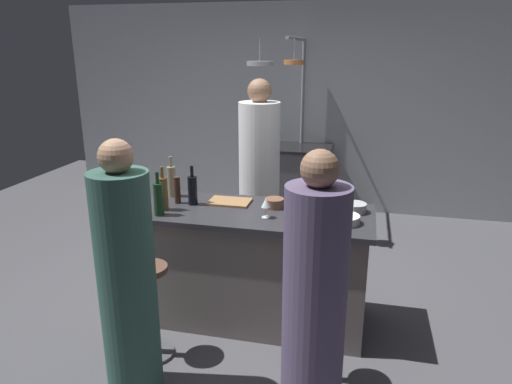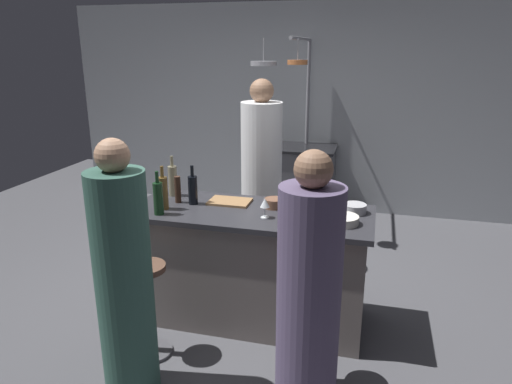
{
  "view_description": "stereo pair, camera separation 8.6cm",
  "coord_description": "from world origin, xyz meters",
  "px_view_note": "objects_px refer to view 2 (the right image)",
  "views": [
    {
      "loc": [
        0.78,
        -3.16,
        2.06
      ],
      "look_at": [
        0.0,
        0.15,
        1.0
      ],
      "focal_mm": 32.64,
      "sensor_mm": 36.0,
      "label": 1
    },
    {
      "loc": [
        0.86,
        -3.14,
        2.06
      ],
      "look_at": [
        0.0,
        0.15,
        1.0
      ],
      "focal_mm": 32.64,
      "sensor_mm": 36.0,
      "label": 2
    }
  ],
  "objects_px": {
    "guest_right": "(308,309)",
    "guest_left": "(124,282)",
    "wine_bottle_white": "(173,180)",
    "stove_range": "(302,181)",
    "wine_glass_near_left_guest": "(265,204)",
    "bar_stool_right": "(313,330)",
    "mixing_bowl_steel": "(355,208)",
    "bar_stool_left": "(149,306)",
    "wine_bottle_amber": "(163,192)",
    "wine_bottle_dark": "(193,189)",
    "cutting_board": "(230,202)",
    "wine_glass_near_right_guest": "(295,200)",
    "wine_bottle_red": "(158,198)",
    "chef": "(261,183)",
    "pepper_mill": "(178,190)",
    "mixing_bowl_ceramic": "(343,220)",
    "mixing_bowl_wooden": "(274,203)"
  },
  "relations": [
    {
      "from": "bar_stool_left",
      "to": "cutting_board",
      "type": "distance_m",
      "value": 0.99
    },
    {
      "from": "wine_bottle_red",
      "to": "wine_bottle_white",
      "type": "bearing_deg",
      "value": 101.21
    },
    {
      "from": "guest_left",
      "to": "cutting_board",
      "type": "xyz_separation_m",
      "value": [
        0.3,
        1.1,
        0.17
      ]
    },
    {
      "from": "stove_range",
      "to": "wine_bottle_red",
      "type": "distance_m",
      "value": 2.82
    },
    {
      "from": "bar_stool_left",
      "to": "guest_left",
      "type": "height_order",
      "value": "guest_left"
    },
    {
      "from": "mixing_bowl_steel",
      "to": "bar_stool_left",
      "type": "bearing_deg",
      "value": -149.51
    },
    {
      "from": "chef",
      "to": "pepper_mill",
      "type": "relative_size",
      "value": 8.57
    },
    {
      "from": "guest_right",
      "to": "stove_range",
      "type": "bearing_deg",
      "value": 99.62
    },
    {
      "from": "cutting_board",
      "to": "wine_glass_near_left_guest",
      "type": "height_order",
      "value": "wine_glass_near_left_guest"
    },
    {
      "from": "guest_right",
      "to": "guest_left",
      "type": "bearing_deg",
      "value": 178.77
    },
    {
      "from": "stove_range",
      "to": "wine_glass_near_left_guest",
      "type": "distance_m",
      "value": 2.63
    },
    {
      "from": "stove_range",
      "to": "wine_glass_near_right_guest",
      "type": "relative_size",
      "value": 6.1
    },
    {
      "from": "chef",
      "to": "pepper_mill",
      "type": "distance_m",
      "value": 1.02
    },
    {
      "from": "wine_bottle_amber",
      "to": "wine_glass_near_right_guest",
      "type": "height_order",
      "value": "wine_bottle_amber"
    },
    {
      "from": "chef",
      "to": "bar_stool_right",
      "type": "relative_size",
      "value": 2.65
    },
    {
      "from": "mixing_bowl_wooden",
      "to": "wine_bottle_white",
      "type": "bearing_deg",
      "value": 174.07
    },
    {
      "from": "stove_range",
      "to": "chef",
      "type": "relative_size",
      "value": 0.49
    },
    {
      "from": "guest_right",
      "to": "cutting_board",
      "type": "xyz_separation_m",
      "value": [
        -0.79,
        1.13,
        0.17
      ]
    },
    {
      "from": "guest_left",
      "to": "wine_bottle_dark",
      "type": "relative_size",
      "value": 5.24
    },
    {
      "from": "wine_bottle_red",
      "to": "bar_stool_left",
      "type": "bearing_deg",
      "value": -79.29
    },
    {
      "from": "bar_stool_left",
      "to": "bar_stool_right",
      "type": "xyz_separation_m",
      "value": [
        1.12,
        0.0,
        0.0
      ]
    },
    {
      "from": "chef",
      "to": "wine_bottle_red",
      "type": "relative_size",
      "value": 5.59
    },
    {
      "from": "cutting_board",
      "to": "wine_bottle_red",
      "type": "xyz_separation_m",
      "value": [
        -0.42,
        -0.38,
        0.12
      ]
    },
    {
      "from": "bar_stool_left",
      "to": "wine_bottle_amber",
      "type": "xyz_separation_m",
      "value": [
        -0.09,
        0.49,
        0.65
      ]
    },
    {
      "from": "mixing_bowl_wooden",
      "to": "wine_bottle_red",
      "type": "bearing_deg",
      "value": -155.47
    },
    {
      "from": "wine_bottle_dark",
      "to": "stove_range",
      "type": "bearing_deg",
      "value": 78.88
    },
    {
      "from": "wine_glass_near_right_guest",
      "to": "mixing_bowl_wooden",
      "type": "bearing_deg",
      "value": 153.8
    },
    {
      "from": "wine_bottle_amber",
      "to": "wine_bottle_white",
      "type": "relative_size",
      "value": 1.0
    },
    {
      "from": "chef",
      "to": "wine_glass_near_left_guest",
      "type": "relative_size",
      "value": 12.32
    },
    {
      "from": "wine_glass_near_right_guest",
      "to": "wine_bottle_dark",
      "type": "bearing_deg",
      "value": 179.05
    },
    {
      "from": "stove_range",
      "to": "wine_bottle_white",
      "type": "bearing_deg",
      "value": -107.6
    },
    {
      "from": "chef",
      "to": "wine_bottle_amber",
      "type": "relative_size",
      "value": 5.43
    },
    {
      "from": "mixing_bowl_ceramic",
      "to": "bar_stool_left",
      "type": "bearing_deg",
      "value": -157.13
    },
    {
      "from": "cutting_board",
      "to": "guest_right",
      "type": "bearing_deg",
      "value": -54.9
    },
    {
      "from": "wine_bottle_dark",
      "to": "mixing_bowl_ceramic",
      "type": "relative_size",
      "value": 1.39
    },
    {
      "from": "wine_bottle_dark",
      "to": "mixing_bowl_ceramic",
      "type": "xyz_separation_m",
      "value": [
        1.16,
        -0.14,
        -0.09
      ]
    },
    {
      "from": "guest_left",
      "to": "cutting_board",
      "type": "height_order",
      "value": "guest_left"
    },
    {
      "from": "stove_range",
      "to": "bar_stool_right",
      "type": "height_order",
      "value": "stove_range"
    },
    {
      "from": "bar_stool_right",
      "to": "cutting_board",
      "type": "distance_m",
      "value": 1.21
    },
    {
      "from": "cutting_board",
      "to": "wine_bottle_white",
      "type": "bearing_deg",
      "value": 172.83
    },
    {
      "from": "stove_range",
      "to": "guest_left",
      "type": "xyz_separation_m",
      "value": [
        -0.51,
        -3.41,
        0.29
      ]
    },
    {
      "from": "bar_stool_right",
      "to": "mixing_bowl_steel",
      "type": "xyz_separation_m",
      "value": [
        0.18,
        0.77,
        0.56
      ]
    },
    {
      "from": "guest_left",
      "to": "chef",
      "type": "bearing_deg",
      "value": 79.47
    },
    {
      "from": "stove_range",
      "to": "wine_bottle_dark",
      "type": "bearing_deg",
      "value": -101.12
    },
    {
      "from": "guest_left",
      "to": "wine_bottle_white",
      "type": "distance_m",
      "value": 1.22
    },
    {
      "from": "mixing_bowl_wooden",
      "to": "mixing_bowl_steel",
      "type": "relative_size",
      "value": 0.86
    },
    {
      "from": "wine_bottle_dark",
      "to": "wine_glass_near_left_guest",
      "type": "distance_m",
      "value": 0.63
    },
    {
      "from": "bar_stool_right",
      "to": "wine_glass_near_left_guest",
      "type": "relative_size",
      "value": 4.66
    },
    {
      "from": "stove_range",
      "to": "pepper_mill",
      "type": "relative_size",
      "value": 4.24
    },
    {
      "from": "bar_stool_left",
      "to": "cutting_board",
      "type": "height_order",
      "value": "cutting_board"
    }
  ]
}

